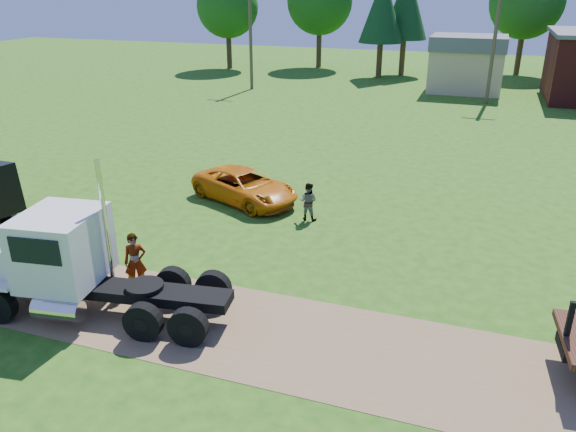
% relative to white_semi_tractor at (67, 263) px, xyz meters
% --- Properties ---
extents(ground, '(140.00, 140.00, 0.00)m').
position_rel_white_semi_tractor_xyz_m(ground, '(4.73, 0.64, -1.52)').
color(ground, '#255111').
rests_on(ground, ground).
extents(dirt_track, '(120.00, 4.20, 0.01)m').
position_rel_white_semi_tractor_xyz_m(dirt_track, '(4.73, 0.64, -1.51)').
color(dirt_track, brown).
rests_on(dirt_track, ground).
extents(white_semi_tractor, '(7.51, 3.37, 4.44)m').
position_rel_white_semi_tractor_xyz_m(white_semi_tractor, '(0.00, 0.00, 0.00)').
color(white_semi_tractor, black).
rests_on(white_semi_tractor, ground).
extents(orange_pickup, '(5.51, 4.10, 1.39)m').
position_rel_white_semi_tractor_xyz_m(orange_pickup, '(1.26, 9.72, -0.82)').
color(orange_pickup, orange).
rests_on(orange_pickup, ground).
extents(spectator_a, '(0.81, 0.75, 1.85)m').
position_rel_white_semi_tractor_xyz_m(spectator_a, '(1.09, 1.64, -0.59)').
color(spectator_a, '#999999').
rests_on(spectator_a, ground).
extents(spectator_b, '(0.78, 0.62, 1.54)m').
position_rel_white_semi_tractor_xyz_m(spectator_b, '(4.45, 8.68, -0.75)').
color(spectator_b, '#999999').
rests_on(spectator_b, ground).
extents(tan_shed, '(6.20, 5.40, 4.70)m').
position_rel_white_semi_tractor_xyz_m(tan_shed, '(8.73, 40.64, 0.91)').
color(tan_shed, tan).
rests_on(tan_shed, ground).
extents(utility_poles, '(42.20, 0.28, 9.00)m').
position_rel_white_semi_tractor_xyz_m(utility_poles, '(10.73, 35.64, 3.20)').
color(utility_poles, '#4C382B').
rests_on(utility_poles, ground).
extents(tree_row, '(55.69, 12.53, 11.13)m').
position_rel_white_semi_tractor_xyz_m(tree_row, '(11.94, 49.68, 5.40)').
color(tree_row, '#3D2A19').
rests_on(tree_row, ground).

